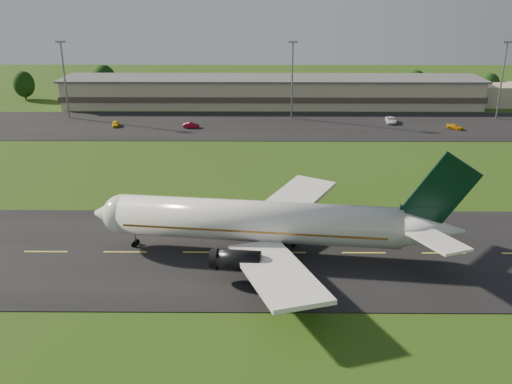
{
  "coord_description": "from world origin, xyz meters",
  "views": [
    {
      "loc": [
        -3.31,
        -70.6,
        35.73
      ],
      "look_at": [
        -3.94,
        8.0,
        6.0
      ],
      "focal_mm": 40.0,
      "sensor_mm": 36.0,
      "label": 1
    }
  ],
  "objects_px": {
    "service_vehicle_b": "(191,125)",
    "terminal": "(294,92)",
    "service_vehicle_c": "(391,120)",
    "light_mast_centre": "(292,71)",
    "light_mast_east": "(503,71)",
    "airliner": "(264,222)",
    "light_mast_west": "(64,70)",
    "service_vehicle_a": "(116,124)",
    "service_vehicle_d": "(455,127)"
  },
  "relations": [
    {
      "from": "terminal",
      "to": "light_mast_west",
      "type": "relative_size",
      "value": 7.13
    },
    {
      "from": "light_mast_centre",
      "to": "service_vehicle_d",
      "type": "xyz_separation_m",
      "value": [
        40.25,
        -11.62,
        -12.04
      ]
    },
    {
      "from": "service_vehicle_a",
      "to": "service_vehicle_c",
      "type": "xyz_separation_m",
      "value": [
        70.82,
        4.01,
        0.08
      ]
    },
    {
      "from": "terminal",
      "to": "light_mast_west",
      "type": "height_order",
      "value": "light_mast_west"
    },
    {
      "from": "light_mast_east",
      "to": "service_vehicle_d",
      "type": "height_order",
      "value": "light_mast_east"
    },
    {
      "from": "service_vehicle_c",
      "to": "light_mast_centre",
      "type": "bearing_deg",
      "value": 174.46
    },
    {
      "from": "terminal",
      "to": "light_mast_centre",
      "type": "height_order",
      "value": "light_mast_centre"
    },
    {
      "from": "light_mast_west",
      "to": "terminal",
      "type": "bearing_deg",
      "value": 14.76
    },
    {
      "from": "light_mast_centre",
      "to": "service_vehicle_b",
      "type": "relative_size",
      "value": 4.96
    },
    {
      "from": "service_vehicle_a",
      "to": "light_mast_centre",
      "type": "bearing_deg",
      "value": -0.45
    },
    {
      "from": "light_mast_centre",
      "to": "airliner",
      "type": "bearing_deg",
      "value": -95.52
    },
    {
      "from": "service_vehicle_c",
      "to": "service_vehicle_d",
      "type": "xyz_separation_m",
      "value": [
        14.63,
        -6.34,
        -0.16
      ]
    },
    {
      "from": "service_vehicle_c",
      "to": "terminal",
      "type": "bearing_deg",
      "value": 144.56
    },
    {
      "from": "service_vehicle_b",
      "to": "terminal",
      "type": "bearing_deg",
      "value": -47.06
    },
    {
      "from": "light_mast_centre",
      "to": "service_vehicle_c",
      "type": "distance_m",
      "value": 28.73
    },
    {
      "from": "terminal",
      "to": "service_vehicle_a",
      "type": "distance_m",
      "value": 53.2
    },
    {
      "from": "terminal",
      "to": "service_vehicle_c",
      "type": "height_order",
      "value": "terminal"
    },
    {
      "from": "airliner",
      "to": "service_vehicle_c",
      "type": "relative_size",
      "value": 9.38
    },
    {
      "from": "terminal",
      "to": "light_mast_west",
      "type": "bearing_deg",
      "value": -165.24
    },
    {
      "from": "light_mast_centre",
      "to": "service_vehicle_d",
      "type": "bearing_deg",
      "value": -16.1
    },
    {
      "from": "airliner",
      "to": "terminal",
      "type": "bearing_deg",
      "value": 91.43
    },
    {
      "from": "service_vehicle_c",
      "to": "service_vehicle_a",
      "type": "bearing_deg",
      "value": -170.66
    },
    {
      "from": "light_mast_east",
      "to": "service_vehicle_c",
      "type": "distance_m",
      "value": 32.12
    },
    {
      "from": "light_mast_centre",
      "to": "service_vehicle_d",
      "type": "height_order",
      "value": "light_mast_centre"
    },
    {
      "from": "service_vehicle_c",
      "to": "service_vehicle_d",
      "type": "height_order",
      "value": "service_vehicle_c"
    },
    {
      "from": "service_vehicle_a",
      "to": "service_vehicle_c",
      "type": "relative_size",
      "value": 0.72
    },
    {
      "from": "airliner",
      "to": "light_mast_centre",
      "type": "distance_m",
      "value": 80.88
    },
    {
      "from": "service_vehicle_a",
      "to": "service_vehicle_b",
      "type": "bearing_deg",
      "value": -16.36
    },
    {
      "from": "service_vehicle_a",
      "to": "service_vehicle_c",
      "type": "distance_m",
      "value": 70.93
    },
    {
      "from": "light_mast_west",
      "to": "airliner",
      "type": "bearing_deg",
      "value": -56.88
    },
    {
      "from": "airliner",
      "to": "light_mast_east",
      "type": "bearing_deg",
      "value": 58.78
    },
    {
      "from": "airliner",
      "to": "light_mast_west",
      "type": "bearing_deg",
      "value": 129.97
    },
    {
      "from": "light_mast_west",
      "to": "service_vehicle_b",
      "type": "relative_size",
      "value": 4.96
    },
    {
      "from": "service_vehicle_c",
      "to": "service_vehicle_d",
      "type": "relative_size",
      "value": 1.32
    },
    {
      "from": "light_mast_west",
      "to": "light_mast_centre",
      "type": "distance_m",
      "value": 60.0
    },
    {
      "from": "light_mast_west",
      "to": "service_vehicle_b",
      "type": "distance_m",
      "value": 37.84
    },
    {
      "from": "service_vehicle_a",
      "to": "light_mast_east",
      "type": "bearing_deg",
      "value": -6.77
    },
    {
      "from": "light_mast_east",
      "to": "service_vehicle_b",
      "type": "relative_size",
      "value": 4.96
    },
    {
      "from": "light_mast_centre",
      "to": "service_vehicle_b",
      "type": "distance_m",
      "value": 30.35
    },
    {
      "from": "terminal",
      "to": "light_mast_west",
      "type": "xyz_separation_m",
      "value": [
        -61.4,
        -16.18,
        8.75
      ]
    },
    {
      "from": "light_mast_west",
      "to": "service_vehicle_c",
      "type": "xyz_separation_m",
      "value": [
        85.62,
        -5.27,
        -11.88
      ]
    },
    {
      "from": "light_mast_west",
      "to": "service_vehicle_b",
      "type": "height_order",
      "value": "light_mast_west"
    },
    {
      "from": "service_vehicle_a",
      "to": "terminal",
      "type": "bearing_deg",
      "value": 16.6
    },
    {
      "from": "light_mast_centre",
      "to": "service_vehicle_a",
      "type": "distance_m",
      "value": 47.66
    },
    {
      "from": "terminal",
      "to": "service_vehicle_c",
      "type": "xyz_separation_m",
      "value": [
        24.22,
        -21.46,
        -3.13
      ]
    },
    {
      "from": "service_vehicle_a",
      "to": "airliner",
      "type": "bearing_deg",
      "value": -74.19
    },
    {
      "from": "airliner",
      "to": "service_vehicle_b",
      "type": "xyz_separation_m",
      "value": [
        -18.0,
        69.35,
        -3.89
      ]
    },
    {
      "from": "light_mast_centre",
      "to": "service_vehicle_b",
      "type": "bearing_deg",
      "value": -157.34
    },
    {
      "from": "service_vehicle_a",
      "to": "service_vehicle_d",
      "type": "relative_size",
      "value": 0.96
    },
    {
      "from": "service_vehicle_b",
      "to": "service_vehicle_d",
      "type": "bearing_deg",
      "value": -92.59
    }
  ]
}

